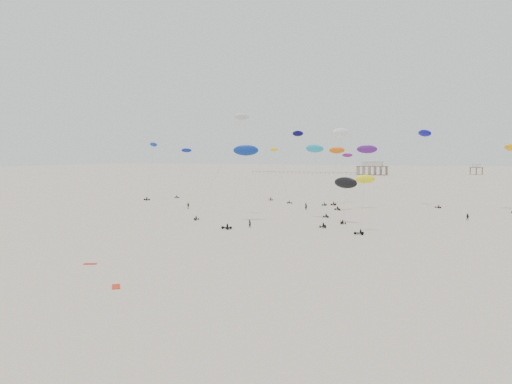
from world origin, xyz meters
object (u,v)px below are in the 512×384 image
at_px(pavilion_main, 372,169).
at_px(spectator_0, 250,228).
at_px(rig_0, 292,148).
at_px(pavilion_small, 476,170).

bearing_deg(pavilion_main, spectator_0, -87.69).
height_order(rig_0, spectator_0, rig_0).
distance_m(pavilion_main, pavilion_small, 76.16).
distance_m(pavilion_small, rig_0, 239.66).
height_order(pavilion_small, rig_0, rig_0).
relative_size(pavilion_main, spectator_0, 10.49).
xyz_separation_m(pavilion_small, rig_0, (-70.89, -228.53, 13.67)).
bearing_deg(pavilion_small, spectator_0, -101.25).
xyz_separation_m(rig_0, spectator_0, (11.68, -69.22, -17.16)).
bearing_deg(spectator_0, rig_0, -61.75).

